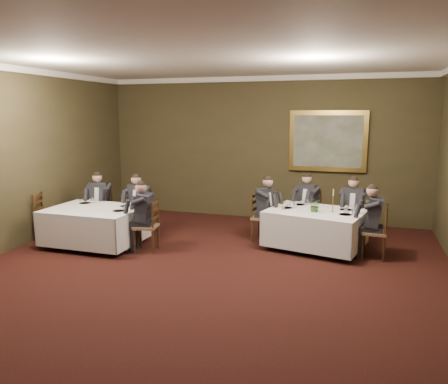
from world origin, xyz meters
The scene contains 26 objects.
ground centered at (0.00, 0.00, 0.00)m, with size 10.00×10.00×0.00m, color black.
ceiling centered at (0.00, 0.00, 3.50)m, with size 8.00×10.00×0.10m, color silver.
back_wall centered at (0.00, 5.00, 1.75)m, with size 8.00×0.10×3.50m, color #38331C.
crown_molding centered at (0.00, 0.00, 3.44)m, with size 8.00×10.00×0.12m.
table_main centered at (1.60, 2.77, 0.45)m, with size 2.03×1.71×0.67m.
table_second centered at (-2.60, 1.64, 0.45)m, with size 1.82×1.39×0.67m.
chair_main_backleft centered at (1.34, 3.76, 0.28)m, with size 0.58×0.57×1.00m.
diner_main_backleft centered at (1.34, 3.75, 0.51)m, with size 0.57×0.61×1.35m.
chair_main_backright centered at (2.27, 3.55, 0.28)m, with size 0.47×0.45×1.00m.
diner_main_backright centered at (2.27, 3.54, 0.51)m, with size 0.44×0.51×1.35m.
chair_main_endleft centered at (0.51, 3.02, 0.28)m, with size 0.47×0.49×1.00m.
diner_main_endleft centered at (0.52, 3.01, 0.51)m, with size 0.53×0.46×1.35m.
chair_main_endright centered at (2.70, 2.52, 0.28)m, with size 0.45×0.47×1.00m.
diner_main_endright centered at (2.69, 2.52, 0.51)m, with size 0.51×0.44×1.35m.
chair_sec_backleft centered at (-3.08, 2.58, 0.28)m, with size 0.49×0.48×1.00m.
diner_sec_backleft centered at (-3.08, 2.56, 0.51)m, with size 0.46×0.53×1.35m.
chair_sec_backright centered at (-2.11, 2.57, 0.28)m, with size 0.49×0.47×1.00m.
diner_sec_backright centered at (-2.11, 2.56, 0.51)m, with size 0.46×0.53×1.35m.
chair_sec_endright centered at (-1.45, 1.64, 0.28)m, with size 0.49×0.51×1.00m.
diner_sec_endright centered at (-1.46, 1.63, 0.51)m, with size 0.54×0.48×1.35m.
chair_sec_endleft centered at (-3.75, 1.64, 0.28)m, with size 0.52×0.53×1.00m.
centerpiece centered at (1.60, 2.63, 0.90)m, with size 0.25×0.21×0.27m, color #2D5926.
candlestick centered at (1.92, 2.75, 0.93)m, with size 0.07×0.07×0.45m.
place_setting_table_main centered at (1.27, 3.26, 0.80)m, with size 0.33×0.31×0.14m.
place_setting_table_second centered at (-3.03, 2.05, 0.80)m, with size 0.33×0.31×0.14m.
painting centered at (1.60, 4.94, 1.97)m, with size 1.80×0.09×1.42m.
Camera 1 is at (2.42, -5.61, 2.59)m, focal length 35.00 mm.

